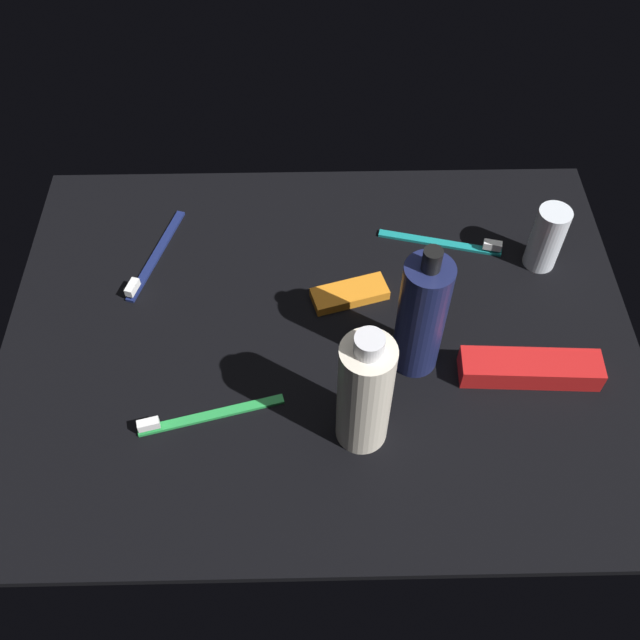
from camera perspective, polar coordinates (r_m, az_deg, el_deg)
The scene contains 9 objects.
ground_plane at distance 95.17cm, azimuth 0.00°, elevation -1.30°, with size 84.00×64.00×1.20cm, color black.
lotion_bottle at distance 85.78cm, azimuth 8.14°, elevation 0.29°, with size 5.89×5.89×20.63cm.
bodywash_bottle at distance 79.31cm, azimuth 3.60°, elevation -5.88°, with size 6.16×6.16×19.42cm.
deodorant_stick at distance 103.82cm, azimuth 17.73°, elevation 6.28°, with size 4.52×4.52×10.01cm, color silver.
toothbrush_navy at distance 105.07cm, azimuth -13.25°, elevation 4.83°, with size 6.56×17.53×2.10cm.
toothbrush_green at distance 88.44cm, azimuth -9.42°, elevation -7.58°, with size 17.75×5.53×2.10cm.
toothbrush_teal at distance 106.08cm, azimuth 10.18°, elevation 6.15°, with size 17.76×5.51×2.10cm.
toothpaste_box_red at distance 93.46cm, azimuth 16.49°, elevation -3.75°, with size 17.60×4.40×3.20cm, color red.
snack_bar_orange at distance 97.95cm, azimuth 2.39°, elevation 2.12°, with size 10.40×4.00×1.50cm, color orange.
Camera 1 is at (1.08, 55.44, 76.74)cm, focal length 39.91 mm.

